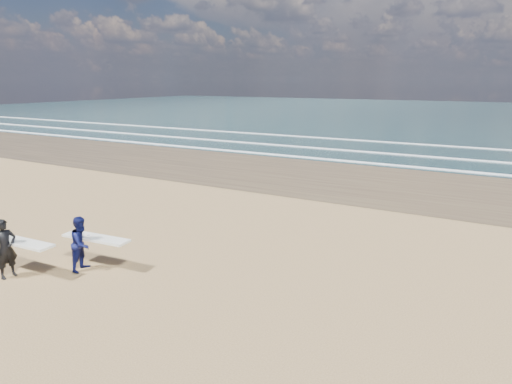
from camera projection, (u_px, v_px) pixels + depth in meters
The scene contains 2 objects.
surfer_near at pixel (8, 248), 12.89m from camera, with size 2.23×1.00×1.73m.
surfer_far at pixel (83, 243), 13.41m from camera, with size 2.24×1.17×1.64m.
Camera 1 is at (11.33, -7.17, 5.50)m, focal length 32.00 mm.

